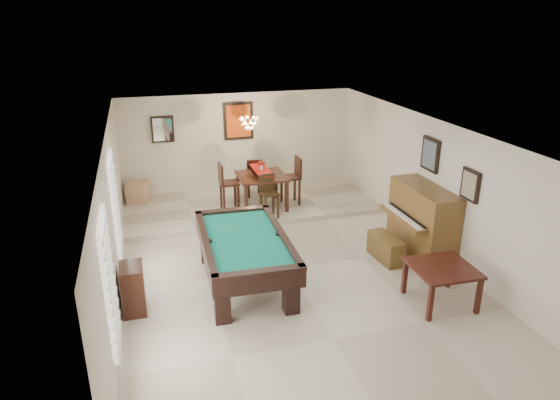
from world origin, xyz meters
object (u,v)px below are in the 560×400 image
upright_piano (415,222)px  piano_bench (386,248)px  dining_table (262,189)px  dining_chair_south (270,197)px  dining_chair_east (290,181)px  chandelier (249,119)px  square_table (441,285)px  flower_vase (261,166)px  pool_table (245,261)px  apothecary_chest (133,289)px  dining_chair_north (254,177)px  dining_chair_west (229,187)px  corner_bench (138,192)px

upright_piano → piano_bench: (-0.61, -0.06, -0.45)m
dining_table → dining_chair_south: size_ratio=1.12×
piano_bench → dining_chair_east: bearing=107.5°
dining_table → chandelier: (-0.21, 0.29, 1.62)m
upright_piano → piano_bench: bearing=-174.4°
square_table → dining_table: (-1.83, 4.72, 0.24)m
flower_vase → dining_chair_south: 0.86m
pool_table → dining_table: 3.42m
square_table → apothecary_chest: apothecary_chest is taller
upright_piano → dining_table: 3.80m
square_table → upright_piano: (0.48, 1.70, 0.36)m
apothecary_chest → dining_chair_north: (2.98, 4.38, 0.22)m
chandelier → pool_table: bearing=-104.3°
square_table → dining_chair_north: (-1.84, 5.51, 0.28)m
flower_vase → pool_table: bearing=-108.9°
dining_chair_south → dining_chair_north: size_ratio=0.99×
square_table → dining_table: dining_table is taller
pool_table → dining_chair_east: dining_chair_east is taller
upright_piano → dining_chair_west: bearing=135.4°
piano_bench → dining_chair_east: 3.28m
square_table → apothecary_chest: bearing=166.8°
square_table → corner_bench: (-4.66, 5.89, 0.04)m
pool_table → dining_table: size_ratio=2.38×
flower_vase → dining_chair_north: bearing=90.9°
dining_chair_south → dining_chair_east: size_ratio=0.85×
dining_table → dining_chair_north: size_ratio=1.12×
upright_piano → flower_vase: upright_piano is taller
dining_chair_north → dining_chair_west: (-0.76, -0.77, 0.07)m
dining_chair_south → dining_chair_north: bearing=84.2°
piano_bench → chandelier: size_ratio=1.43×
piano_bench → corner_bench: size_ratio=1.55×
dining_table → corner_bench: 3.08m
apothecary_chest → corner_bench: 4.76m
dining_table → dining_chair_west: 0.78m
upright_piano → dining_table: upright_piano is taller
piano_bench → dining_table: 3.52m
flower_vase → dining_chair_north: 0.95m
upright_piano → apothecary_chest: size_ratio=2.08×
upright_piano → chandelier: chandelier is taller
dining_chair_north → dining_chair_south: bearing=95.9°
apothecary_chest → dining_chair_south: 4.18m
pool_table → apothecary_chest: bearing=-167.6°
apothecary_chest → dining_chair_east: 5.18m
dining_chair_west → upright_piano: bearing=-136.9°
apothecary_chest → flower_vase: size_ratio=3.64×
dining_table → dining_chair_north: (-0.01, 0.79, 0.04)m
piano_bench → dining_table: size_ratio=0.78×
dining_table → dining_chair_north: bearing=90.9°
dining_chair_east → corner_bench: bearing=-109.5°
square_table → dining_chair_east: size_ratio=0.84×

